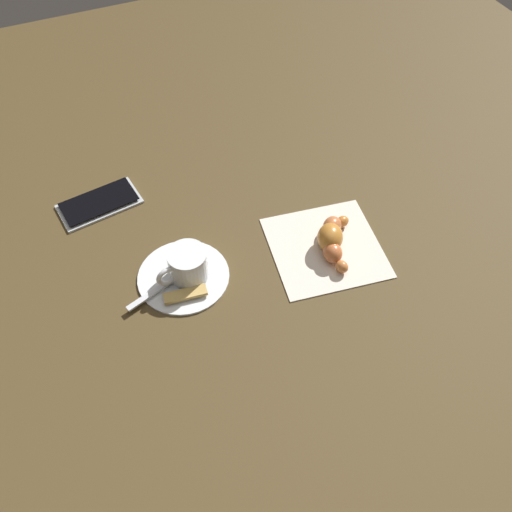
# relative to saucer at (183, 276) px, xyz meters

# --- Properties ---
(ground_plane) EXTENTS (1.80, 1.80, 0.00)m
(ground_plane) POSITION_rel_saucer_xyz_m (-0.13, 0.01, -0.00)
(ground_plane) COLOR #49391E
(saucer) EXTENTS (0.14, 0.14, 0.01)m
(saucer) POSITION_rel_saucer_xyz_m (0.00, 0.00, 0.00)
(saucer) COLOR white
(saucer) RESTS_ON ground
(espresso_cup) EXTENTS (0.08, 0.06, 0.05)m
(espresso_cup) POSITION_rel_saucer_xyz_m (-0.01, 0.00, 0.03)
(espresso_cup) COLOR white
(espresso_cup) RESTS_ON saucer
(teaspoon) EXTENTS (0.13, 0.05, 0.01)m
(teaspoon) POSITION_rel_saucer_xyz_m (0.01, 0.00, 0.01)
(teaspoon) COLOR silver
(teaspoon) RESTS_ON saucer
(sugar_packet) EXTENTS (0.07, 0.03, 0.01)m
(sugar_packet) POSITION_rel_saucer_xyz_m (0.01, 0.04, 0.01)
(sugar_packet) COLOR tan
(sugar_packet) RESTS_ON saucer
(napkin) EXTENTS (0.20, 0.20, 0.00)m
(napkin) POSITION_rel_saucer_xyz_m (-0.23, 0.04, -0.00)
(napkin) COLOR silver
(napkin) RESTS_ON ground
(croissant) EXTENTS (0.08, 0.11, 0.04)m
(croissant) POSITION_rel_saucer_xyz_m (-0.24, 0.04, 0.02)
(croissant) COLOR #C3722F
(croissant) RESTS_ON napkin
(cell_phone) EXTENTS (0.15, 0.09, 0.01)m
(cell_phone) POSITION_rel_saucer_xyz_m (0.08, -0.21, 0.00)
(cell_phone) COLOR #B6BABE
(cell_phone) RESTS_ON ground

